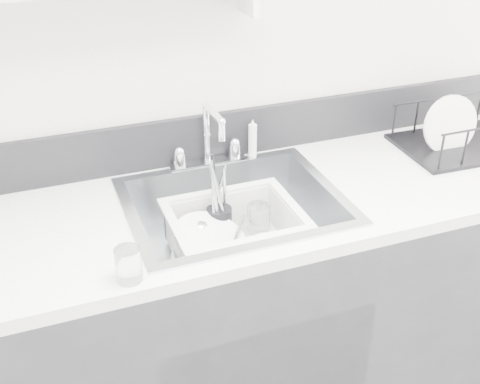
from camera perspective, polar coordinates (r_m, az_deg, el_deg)
name	(u,v)px	position (r m, az deg, el deg)	size (l,w,h in m)	color
counter_run	(235,319)	(2.06, -0.50, -11.95)	(3.20, 0.62, 0.92)	#29292C
backsplash	(203,138)	(2.00, -3.53, 5.15)	(3.20, 0.02, 0.16)	black
sink	(234,227)	(1.84, -0.55, -3.33)	(0.64, 0.52, 0.20)	silver
faucet	(208,150)	(1.97, -3.05, 4.03)	(0.26, 0.18, 0.23)	silver
side_sprayer	(253,139)	(2.02, 1.20, 5.09)	(0.03, 0.03, 0.14)	silver
wash_tub	(235,234)	(1.81, -0.50, -4.05)	(0.39, 0.32, 0.15)	silver
plate_stack	(213,250)	(1.80, -2.57, -5.49)	(0.28, 0.27, 0.11)	white
utensil_cup	(219,220)	(1.88, -1.99, -2.65)	(0.08, 0.08, 0.27)	black
ladle	(222,239)	(1.83, -1.70, -4.46)	(0.28, 0.10, 0.08)	silver
tumbler_in_tub	(259,220)	(1.89, 1.77, -2.67)	(0.07, 0.07, 0.10)	white
tumbler_counter	(129,265)	(1.48, -10.52, -6.78)	(0.06, 0.06, 0.09)	white
dish_rack	(462,128)	(2.23, 20.27, 5.69)	(0.41, 0.31, 0.14)	black
bowl_small	(267,247)	(1.83, 2.60, -5.20)	(0.11, 0.11, 0.03)	white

